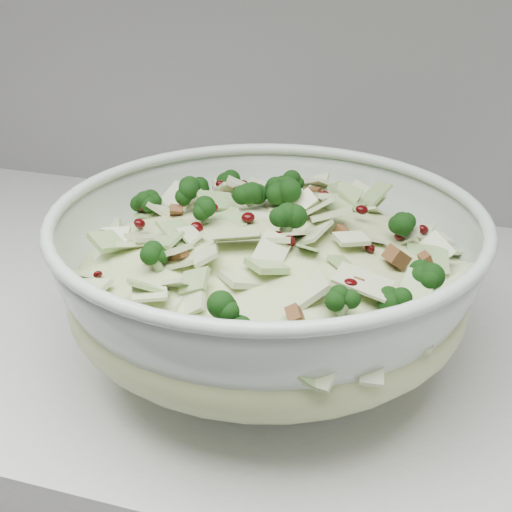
{
  "coord_description": "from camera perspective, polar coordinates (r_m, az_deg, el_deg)",
  "views": [
    {
      "loc": [
        0.35,
        1.08,
        1.27
      ],
      "look_at": [
        0.19,
        1.59,
        1.01
      ],
      "focal_mm": 50.0,
      "sensor_mm": 36.0,
      "label": 1
    }
  ],
  "objects": [
    {
      "name": "salad",
      "position": [
        0.6,
        0.91,
        -0.3
      ],
      "size": [
        0.44,
        0.44,
        0.15
      ],
      "rotation": [
        0.0,
        0.0,
        0.36
      ],
      "color": "#B6C888",
      "rests_on": "mixing_bowl"
    },
    {
      "name": "mixing_bowl",
      "position": [
        0.61,
        0.89,
        -2.28
      ],
      "size": [
        0.46,
        0.46,
        0.15
      ],
      "rotation": [
        0.0,
        0.0,
        0.3
      ],
      "color": "#B6C9BA",
      "rests_on": "counter"
    }
  ]
}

